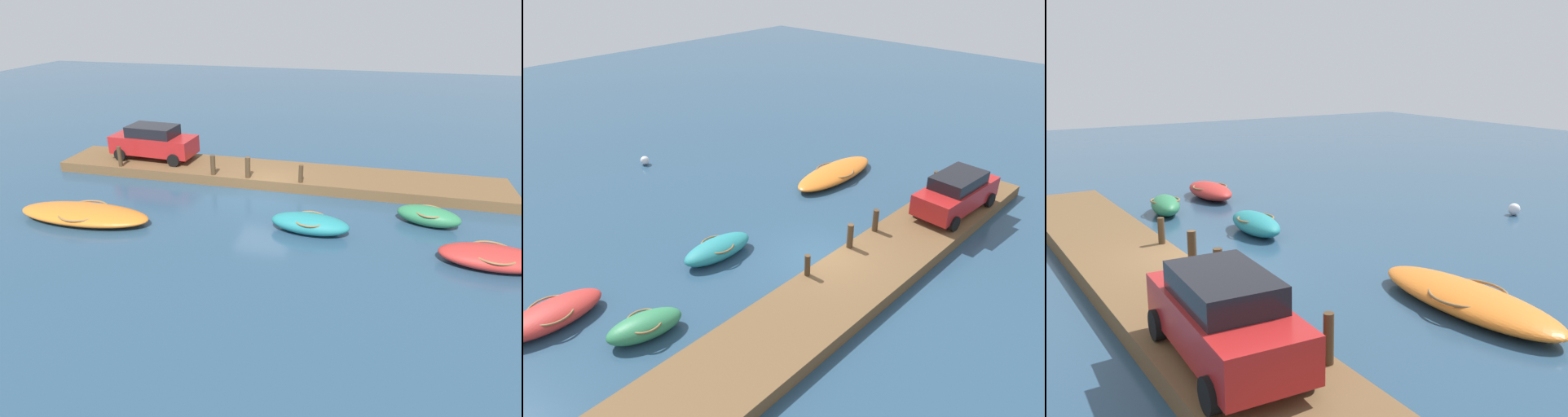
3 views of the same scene
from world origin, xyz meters
TOP-DOWN VIEW (x-y plane):
  - ground_plane at (0.00, 0.00)m, footprint 84.00×84.00m
  - dock_platform at (0.00, -1.84)m, footprint 21.96×3.03m
  - dinghy_green at (-7.01, 1.48)m, footprint 2.62×1.65m
  - motorboat_orange at (6.40, 4.42)m, footprint 5.57×2.02m
  - rowboat_teal at (-2.55, 3.23)m, footprint 3.07×1.42m
  - rowboat_red at (-8.76, 4.18)m, footprint 3.42×1.57m
  - mooring_post_west at (-1.58, -0.57)m, footprint 0.21×0.21m
  - mooring_post_mid_west at (0.93, -0.57)m, footprint 0.24×0.24m
  - mooring_post_mid_east at (2.66, -0.57)m, footprint 0.24×0.24m
  - mooring_post_east at (7.59, -0.57)m, footprint 0.20×0.20m
  - parked_car at (6.46, -2.14)m, footprint 4.48×2.19m
  - marker_buoy at (0.62, 13.22)m, footprint 0.48×0.48m

SIDE VIEW (x-z plane):
  - ground_plane at x=0.00m, z-range 0.00..0.00m
  - marker_buoy at x=0.62m, z-range 0.00..0.48m
  - dock_platform at x=0.00m, z-range 0.00..0.49m
  - motorboat_orange at x=6.40m, z-range 0.01..0.59m
  - rowboat_red at x=-8.76m, z-range 0.01..0.70m
  - rowboat_teal at x=-2.55m, z-range 0.01..0.74m
  - dinghy_green at x=-7.01m, z-range 0.01..0.75m
  - mooring_post_west at x=-1.58m, z-range 0.49..1.32m
  - mooring_post_mid_east at x=2.66m, z-range 0.49..1.44m
  - mooring_post_mid_west at x=0.93m, z-range 0.49..1.50m
  - mooring_post_east at x=7.59m, z-range 0.49..1.51m
  - parked_car at x=6.46m, z-range 0.52..2.28m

